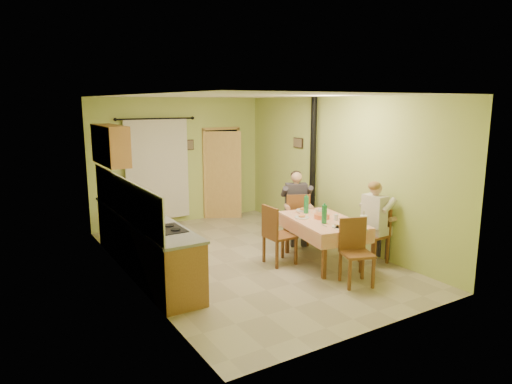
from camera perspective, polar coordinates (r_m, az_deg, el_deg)
floor at (r=8.09m, az=-1.15°, el=-8.32°), size 4.00×6.00×0.01m
room_shell at (r=7.67m, az=-1.21°, el=4.60°), size 4.04×6.04×2.82m
kitchen_run at (r=7.63m, az=-13.91°, el=-6.05°), size 0.64×3.64×1.56m
upper_cabinets at (r=8.56m, az=-17.78°, el=5.63°), size 0.35×1.40×0.70m
curtain at (r=10.14m, az=-12.22°, el=2.79°), size 1.70×0.07×2.22m
doorway at (r=10.76m, az=-4.20°, el=2.35°), size 0.96×0.45×2.15m
dining_table at (r=7.88m, az=8.31°, el=-6.05°), size 1.23×1.74×0.76m
tableware at (r=7.68m, az=8.86°, el=-3.07°), size 0.76×1.68×0.33m
chair_far at (r=8.85m, az=5.02°, el=-4.64°), size 0.59×0.59×1.01m
chair_near at (r=7.08m, az=12.40°, el=-8.98°), size 0.55×0.55×0.99m
chair_right at (r=8.07m, az=14.57°, el=-6.56°), size 0.41×0.41×0.94m
chair_left at (r=7.77m, az=2.90°, el=-6.87°), size 0.45×0.45×1.01m
man_far at (r=8.72m, az=5.07°, el=-0.90°), size 0.65×0.61×1.39m
man_right at (r=7.91m, az=14.72°, el=-2.50°), size 0.47×0.59×1.39m
stove_flue at (r=9.35m, az=7.05°, el=0.78°), size 0.24×0.24×2.80m
picture_back at (r=10.44m, az=-8.29°, el=5.85°), size 0.19×0.03×0.23m
picture_right at (r=9.75m, az=5.29°, el=6.14°), size 0.03×0.31×0.21m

